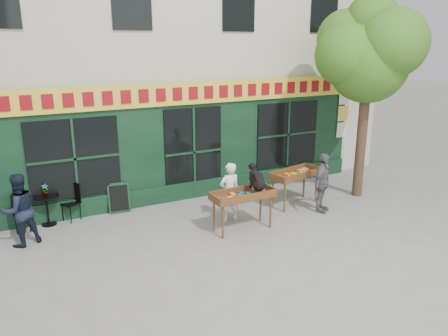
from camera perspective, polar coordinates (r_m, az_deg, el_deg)
The scene contains 14 objects.
ground at distance 10.74m, azimuth 1.19°, elevation -7.61°, with size 80.00×80.00×0.00m, color slate.
building at distance 15.35m, azimuth -10.07°, elevation 18.34°, with size 14.00×7.26×10.00m.
street_tree at distance 12.76m, azimuth 18.39°, elevation 14.38°, with size 3.05×2.90×5.60m.
book_cart_center at distance 10.26m, azimuth 2.47°, elevation -3.82°, with size 1.51×0.64×0.99m.
dog at distance 10.25m, azimuth 4.33°, elevation -1.12°, with size 0.34×0.60×0.60m, color black, non-canonical shape.
woman at distance 10.82m, azimuth 0.74°, elevation -3.14°, with size 0.55×0.36×1.50m, color white.
book_cart_right at distance 12.02m, azimuth 9.32°, elevation -1.02°, with size 1.60×0.93×0.99m.
man_right at distance 11.65m, azimuth 12.69°, elevation -1.92°, with size 0.93×0.39×1.58m, color #55565A.
bistro_table at distance 11.45m, azimuth -22.13°, elevation -4.38°, with size 0.60×0.60×0.76m.
bistro_chair_left at distance 11.34m, azimuth -25.28°, elevation -4.86°, with size 0.44×0.44×0.95m.
bistro_chair_right at distance 11.57m, azimuth -19.10°, elevation -3.77°, with size 0.50×0.50×0.95m.
potted_plant at distance 11.33m, azimuth -22.32°, elevation -2.64°, with size 0.15×0.10×0.29m, color gray.
man_left at distance 10.48m, azimuth -25.20°, elevation -5.00°, with size 0.80×0.62×1.64m, color black.
chalkboard at distance 11.76m, azimuth -13.55°, elevation -3.81°, with size 0.58×0.27×0.79m.
Camera 1 is at (-4.75, -8.60, 4.32)m, focal length 35.00 mm.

